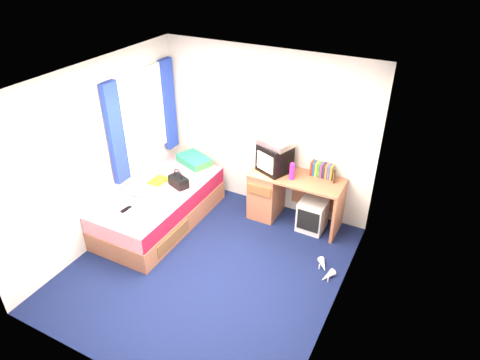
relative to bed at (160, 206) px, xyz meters
The scene contains 20 objects.
ground 1.24m from the bed, 25.02° to the right, with size 3.40×3.40×0.00m, color #0C1438.
room_shell 1.69m from the bed, 25.02° to the right, with size 3.40×3.40×3.40m.
bed is the anchor object (origin of this frame).
pillow 0.96m from the bed, 88.79° to the left, with size 0.53×0.33×0.11m, color teal.
desk 1.72m from the bed, 32.69° to the left, with size 1.30×0.55×0.75m.
storage_cube 2.18m from the bed, 23.27° to the left, with size 0.36×0.36×0.46m, color silver.
crt_tv 1.78m from the bed, 34.17° to the left, with size 0.51×0.49×0.40m.
vcr 1.89m from the bed, 34.26° to the left, with size 0.45×0.32×0.09m, color #AEAEB0.
book_row 2.35m from the bed, 28.48° to the left, with size 0.31×0.13×0.20m.
picture_frame 2.49m from the bed, 25.11° to the left, with size 0.02×0.12×0.14m, color black.
pink_water_bottle 1.95m from the bed, 26.36° to the left, with size 0.07×0.07×0.23m, color #F0219B.
aerosol_can 1.96m from the bed, 28.64° to the left, with size 0.05×0.05×0.18m, color silver.
handbag 0.46m from the bed, 50.90° to the left, with size 0.33×0.26×0.28m.
towel 0.51m from the bed, 65.88° to the right, with size 0.29×0.24×0.10m, color white.
magazine 0.38m from the bed, 125.79° to the left, with size 0.21×0.28×0.01m, color #EDFD1C.
water_bottle 0.43m from the bed, 120.85° to the right, with size 0.07×0.07×0.20m, color silver.
colour_swatch_fan 0.64m from the bed, 85.34° to the right, with size 0.22×0.06×0.01m, color gold.
remote_control 0.65m from the bed, 98.59° to the right, with size 0.05×0.16×0.02m, color black.
window_assembly 1.29m from the bed, 139.16° to the left, with size 0.11×1.42×1.40m.
white_heels 2.47m from the bed, ahead, with size 0.29×0.40×0.09m.
Camera 1 is at (2.26, -3.46, 3.76)m, focal length 32.00 mm.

